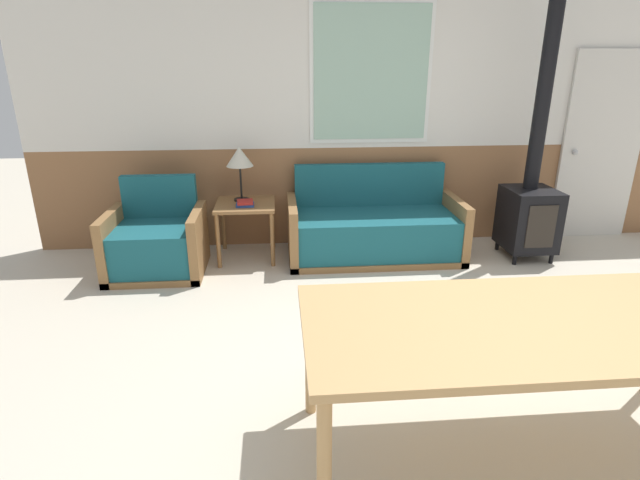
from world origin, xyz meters
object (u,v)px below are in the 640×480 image
(couch, at_px, (374,230))
(dining_table, at_px, (533,332))
(wood_stove, at_px, (531,198))
(armchair, at_px, (157,244))
(side_table, at_px, (246,212))
(table_lamp, at_px, (240,158))

(couch, xyz_separation_m, dining_table, (0.22, -2.72, 0.42))
(couch, bearing_deg, wood_stove, -5.13)
(armchair, xyz_separation_m, side_table, (0.81, 0.29, 0.20))
(side_table, height_order, wood_stove, wood_stove)
(dining_table, relative_size, wood_stove, 0.90)
(armchair, xyz_separation_m, wood_stove, (3.59, 0.08, 0.34))
(table_lamp, bearing_deg, side_table, -68.74)
(armchair, distance_m, dining_table, 3.42)
(side_table, bearing_deg, table_lamp, 111.26)
(couch, relative_size, dining_table, 0.80)
(couch, xyz_separation_m, wood_stove, (1.51, -0.14, 0.34))
(dining_table, bearing_deg, side_table, 117.90)
(table_lamp, bearing_deg, couch, -7.52)
(side_table, xyz_separation_m, wood_stove, (2.78, -0.21, 0.14))
(armchair, distance_m, table_lamp, 1.12)
(dining_table, bearing_deg, couch, 94.54)
(couch, distance_m, side_table, 1.28)
(armchair, distance_m, side_table, 0.88)
(wood_stove, bearing_deg, table_lamp, 173.76)
(armchair, height_order, side_table, armchair)
(couch, relative_size, armchair, 2.00)
(armchair, relative_size, side_table, 1.50)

